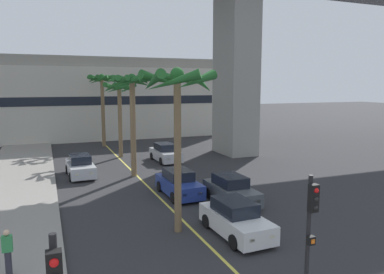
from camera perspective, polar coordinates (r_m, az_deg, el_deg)
sidewalk_left at (r=18.45m, az=-27.11°, el=-13.63°), size 4.80×80.00×0.15m
lane_stripe_center at (r=26.68m, az=-8.01°, el=-6.37°), size 0.14×56.00×0.01m
pier_building_backdrop at (r=48.28m, az=-14.58°, el=5.73°), size 31.58×8.04×9.87m
car_queue_front at (r=16.88m, az=6.72°, el=-12.45°), size 1.94×4.15×1.56m
car_queue_second at (r=32.26m, az=-4.13°, el=-2.49°), size 1.95×4.16×1.56m
car_queue_third at (r=28.17m, az=-16.81°, el=-4.37°), size 1.94×4.15×1.56m
car_queue_fourth at (r=21.16m, az=6.03°, el=-8.17°), size 1.86×4.11×1.56m
car_queue_fifth at (r=22.43m, az=-2.03°, el=-7.19°), size 1.90×4.14×1.56m
traffic_light_median_near at (r=10.91m, az=17.74°, el=-13.30°), size 0.24×0.37×4.20m
palm_tree_near_median at (r=40.70m, az=-13.69°, el=7.55°), size 3.20×3.23×7.76m
palm_tree_mid_median at (r=26.77m, az=-9.20°, el=6.72°), size 2.94×2.97×7.39m
palm_tree_far_median at (r=16.09m, az=-2.22°, el=6.25°), size 3.26×3.42×7.36m
palm_tree_farthest_median at (r=34.24m, az=-11.13°, el=6.29°), size 3.11×3.19×6.93m
pedestrian_near_crosswalk at (r=14.58m, az=-26.52°, el=-15.50°), size 0.34×0.22×1.62m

